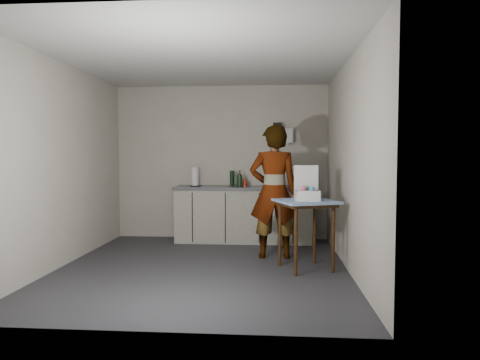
# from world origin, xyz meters

# --- Properties ---
(ground) EXTENTS (4.00, 4.00, 0.00)m
(ground) POSITION_xyz_m (0.00, 0.00, 0.00)
(ground) COLOR #27272C
(ground) RESTS_ON ground
(wall_back) EXTENTS (3.60, 0.02, 2.60)m
(wall_back) POSITION_xyz_m (0.00, 1.99, 1.30)
(wall_back) COLOR #B9B3A2
(wall_back) RESTS_ON ground
(wall_right) EXTENTS (0.02, 4.00, 2.60)m
(wall_right) POSITION_xyz_m (1.79, 0.00, 1.30)
(wall_right) COLOR #B9B3A2
(wall_right) RESTS_ON ground
(wall_left) EXTENTS (0.02, 4.00, 2.60)m
(wall_left) POSITION_xyz_m (-1.79, 0.00, 1.30)
(wall_left) COLOR #B9B3A2
(wall_left) RESTS_ON ground
(ceiling) EXTENTS (3.60, 4.00, 0.01)m
(ceiling) POSITION_xyz_m (0.00, 0.00, 2.60)
(ceiling) COLOR silver
(ceiling) RESTS_ON wall_back
(kitchen_counter) EXTENTS (2.24, 0.62, 0.91)m
(kitchen_counter) POSITION_xyz_m (0.40, 1.70, 0.43)
(kitchen_counter) COLOR black
(kitchen_counter) RESTS_ON ground
(wall_shelf) EXTENTS (0.42, 0.18, 0.37)m
(wall_shelf) POSITION_xyz_m (1.00, 1.92, 1.75)
(wall_shelf) COLOR white
(wall_shelf) RESTS_ON ground
(side_table) EXTENTS (0.86, 0.86, 0.86)m
(side_table) POSITION_xyz_m (1.29, 0.02, 0.75)
(side_table) COLOR #3C250D
(side_table) RESTS_ON ground
(standing_man) EXTENTS (0.70, 0.48, 1.83)m
(standing_man) POSITION_xyz_m (0.89, 0.61, 0.92)
(standing_man) COLOR #B2A593
(standing_man) RESTS_ON ground
(soap_bottle) EXTENTS (0.13, 0.13, 0.27)m
(soap_bottle) POSITION_xyz_m (0.34, 1.59, 1.04)
(soap_bottle) COLOR black
(soap_bottle) RESTS_ON kitchen_counter
(soda_can) EXTENTS (0.06, 0.06, 0.11)m
(soda_can) POSITION_xyz_m (0.43, 1.68, 0.97)
(soda_can) COLOR red
(soda_can) RESTS_ON kitchen_counter
(dark_bottle) EXTENTS (0.08, 0.08, 0.26)m
(dark_bottle) POSITION_xyz_m (0.21, 1.70, 1.04)
(dark_bottle) COLOR black
(dark_bottle) RESTS_ON kitchen_counter
(paper_towel) EXTENTS (0.18, 0.18, 0.31)m
(paper_towel) POSITION_xyz_m (-0.39, 1.64, 1.06)
(paper_towel) COLOR black
(paper_towel) RESTS_ON kitchen_counter
(dish_rack) EXTENTS (0.39, 0.29, 0.28)m
(dish_rack) POSITION_xyz_m (1.03, 1.66, 0.97)
(dish_rack) COLOR silver
(dish_rack) RESTS_ON kitchen_counter
(bakery_box) EXTENTS (0.31, 0.32, 0.43)m
(bakery_box) POSITION_xyz_m (1.30, 0.02, 0.96)
(bakery_box) COLOR white
(bakery_box) RESTS_ON side_table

